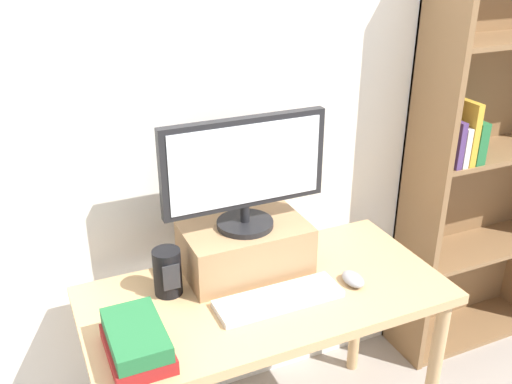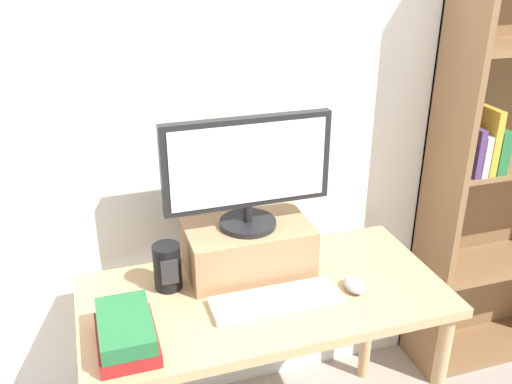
# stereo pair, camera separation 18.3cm
# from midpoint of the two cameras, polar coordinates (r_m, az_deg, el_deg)

# --- Properties ---
(back_wall) EXTENTS (7.00, 0.08, 2.60)m
(back_wall) POSITION_cam_midpoint_polar(r_m,az_deg,el_deg) (2.08, -0.27, 9.29)
(back_wall) COLOR silver
(back_wall) RESTS_ON ground_plane
(desk) EXTENTS (1.23, 0.60, 0.74)m
(desk) POSITION_cam_midpoint_polar(r_m,az_deg,el_deg) (2.02, 3.48, -12.22)
(desk) COLOR tan
(desk) RESTS_ON ground_plane
(riser_box) EXTENTS (0.44, 0.27, 0.18)m
(riser_box) POSITION_cam_midpoint_polar(r_m,az_deg,el_deg) (2.03, 1.79, -5.63)
(riser_box) COLOR #A87F56
(riser_box) RESTS_ON desk
(computer_monitor) EXTENTS (0.58, 0.20, 0.39)m
(computer_monitor) POSITION_cam_midpoint_polar(r_m,az_deg,el_deg) (1.90, 1.92, 2.22)
(computer_monitor) COLOR black
(computer_monitor) RESTS_ON riser_box
(keyboard) EXTENTS (0.43, 0.14, 0.02)m
(keyboard) POSITION_cam_midpoint_polar(r_m,az_deg,el_deg) (1.90, 4.72, -10.78)
(keyboard) COLOR silver
(keyboard) RESTS_ON desk
(computer_mouse) EXTENTS (0.06, 0.10, 0.04)m
(computer_mouse) POSITION_cam_midpoint_polar(r_m,az_deg,el_deg) (2.00, 12.38, -9.16)
(computer_mouse) COLOR #99999E
(computer_mouse) RESTS_ON desk
(book_stack) EXTENTS (0.17, 0.26, 0.10)m
(book_stack) POSITION_cam_midpoint_polar(r_m,az_deg,el_deg) (1.73, -9.86, -13.78)
(book_stack) COLOR maroon
(book_stack) RESTS_ON desk
(desk_speaker) EXTENTS (0.09, 0.10, 0.16)m
(desk_speaker) POSITION_cam_midpoint_polar(r_m,az_deg,el_deg) (1.94, -6.18, -7.52)
(desk_speaker) COLOR black
(desk_speaker) RESTS_ON desk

